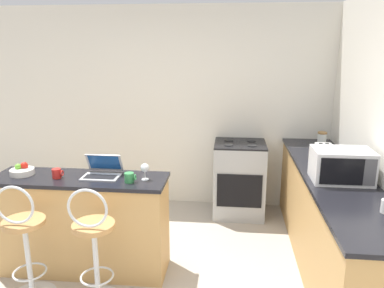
{
  "coord_description": "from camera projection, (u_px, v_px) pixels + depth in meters",
  "views": [
    {
      "loc": [
        0.77,
        -2.52,
        2.09
      ],
      "look_at": [
        0.35,
        1.49,
        1.04
      ],
      "focal_mm": 35.0,
      "sensor_mm": 36.0,
      "label": 1
    }
  ],
  "objects": [
    {
      "name": "wall_back",
      "position": [
        172.0,
        108.0,
        4.93
      ],
      "size": [
        12.0,
        0.06,
        2.6
      ],
      "color": "silver",
      "rests_on": "ground_plane"
    },
    {
      "name": "breakfast_bar",
      "position": [
        83.0,
        224.0,
        3.52
      ],
      "size": [
        1.6,
        0.48,
        0.94
      ],
      "color": "tan",
      "rests_on": "ground_plane"
    },
    {
      "name": "counter_right",
      "position": [
        331.0,
        220.0,
        3.59
      ],
      "size": [
        0.61,
        2.82,
        0.94
      ],
      "color": "tan",
      "rests_on": "ground_plane"
    },
    {
      "name": "bar_stool_near",
      "position": [
        25.0,
        246.0,
        3.07
      ],
      "size": [
        0.4,
        0.4,
        1.06
      ],
      "color": "silver",
      "rests_on": "ground_plane"
    },
    {
      "name": "bar_stool_far",
      "position": [
        94.0,
        249.0,
        3.01
      ],
      "size": [
        0.4,
        0.4,
        1.06
      ],
      "color": "silver",
      "rests_on": "ground_plane"
    },
    {
      "name": "laptop",
      "position": [
        102.0,
        170.0,
        3.43
      ],
      "size": [
        0.33,
        0.27,
        0.19
      ],
      "color": "#B7BABF",
      "rests_on": "breakfast_bar"
    },
    {
      "name": "microwave",
      "position": [
        342.0,
        165.0,
        3.27
      ],
      "size": [
        0.5,
        0.36,
        0.29
      ],
      "color": "silver",
      "rests_on": "counter_right"
    },
    {
      "name": "toaster",
      "position": [
        325.0,
        154.0,
        3.79
      ],
      "size": [
        0.18,
        0.28,
        0.19
      ],
      "color": "silver",
      "rests_on": "counter_right"
    },
    {
      "name": "stove_range",
      "position": [
        239.0,
        179.0,
        4.72
      ],
      "size": [
        0.63,
        0.59,
        0.94
      ],
      "color": "#9EA3A8",
      "rests_on": "ground_plane"
    },
    {
      "name": "mug_green",
      "position": [
        130.0,
        178.0,
        3.26
      ],
      "size": [
        0.1,
        0.08,
        0.09
      ],
      "color": "#338447",
      "rests_on": "breakfast_bar"
    },
    {
      "name": "mug_red",
      "position": [
        57.0,
        173.0,
        3.37
      ],
      "size": [
        0.1,
        0.08,
        0.09
      ],
      "color": "red",
      "rests_on": "breakfast_bar"
    },
    {
      "name": "storage_jar",
      "position": [
        322.0,
        139.0,
        4.47
      ],
      "size": [
        0.11,
        0.11,
        0.17
      ],
      "color": "silver",
      "rests_on": "counter_right"
    },
    {
      "name": "wine_glass_short",
      "position": [
        145.0,
        168.0,
        3.31
      ],
      "size": [
        0.08,
        0.08,
        0.15
      ],
      "color": "silver",
      "rests_on": "breakfast_bar"
    },
    {
      "name": "mug_blue",
      "position": [
        317.0,
        149.0,
        4.13
      ],
      "size": [
        0.1,
        0.08,
        0.1
      ],
      "color": "#2D51AD",
      "rests_on": "counter_right"
    },
    {
      "name": "fruit_bowl",
      "position": [
        22.0,
        170.0,
        3.46
      ],
      "size": [
        0.21,
        0.21,
        0.11
      ],
      "color": "silver",
      "rests_on": "breakfast_bar"
    }
  ]
}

